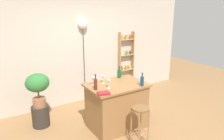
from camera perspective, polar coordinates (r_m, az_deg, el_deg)
ground at (r=4.40m, az=3.38°, el=-16.39°), size 12.00×12.00×0.00m
back_wall at (r=5.50m, az=-8.23°, el=5.89°), size 6.40×0.10×2.80m
kitchen_counter at (r=4.39m, az=1.19°, el=-9.46°), size 1.15×0.81×0.93m
bar_stool at (r=3.88m, az=7.46°, el=-12.44°), size 0.30×0.30×0.71m
spice_shelf at (r=6.14m, az=3.76°, el=1.95°), size 0.48×0.12×1.74m
plant_stool at (r=4.76m, az=-18.40°, el=-11.50°), size 0.35×0.35×0.44m
potted_plant at (r=4.50m, az=-19.15°, el=-3.90°), size 0.47×0.42×0.69m
bottle_spirits_clear at (r=4.58m, az=1.93°, el=-0.94°), size 0.08×0.08×0.24m
bottle_wine_red at (r=4.13m, az=7.99°, el=-2.91°), size 0.07×0.07×0.26m
bottle_soda_blue at (r=3.92m, az=-4.39°, el=-3.68°), size 0.06×0.06×0.29m
wine_glass_left at (r=4.23m, az=-2.39°, el=-2.06°), size 0.07×0.07×0.16m
wine_glass_center at (r=3.97m, az=-0.89°, el=-3.25°), size 0.07×0.07×0.16m
wine_glass_right at (r=4.13m, az=-5.03°, el=-2.56°), size 0.07×0.07×0.16m
cookbook at (r=3.74m, az=-2.23°, el=-6.19°), size 0.24×0.19×0.03m
pendant_globe_light at (r=5.34m, az=-7.75°, el=11.75°), size 0.23×0.23×2.11m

